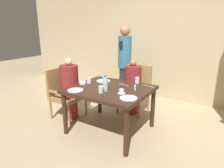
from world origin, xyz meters
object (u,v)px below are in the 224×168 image
at_px(plate_main_right, 128,98).
at_px(bowl_small, 83,83).
at_px(plate_main_left, 103,81).
at_px(water_bottle, 105,84).
at_px(glass_tall_mid, 101,89).
at_px(glass_tall_far, 89,80).
at_px(chair_left_side, 64,92).
at_px(diner_in_far_chair, 132,86).
at_px(chair_far_side, 136,87).
at_px(standing_host, 125,62).
at_px(plate_dessert_center, 75,90).
at_px(diner_in_left_chair, 70,88).
at_px(teacup_with_saucer, 122,92).
at_px(glass_tall_near, 137,80).

relative_size(plate_main_right, bowl_small, 2.18).
height_order(plate_main_left, water_bottle, water_bottle).
xyz_separation_m(glass_tall_mid, glass_tall_far, (-0.45, 0.30, 0.00)).
bearing_deg(chair_left_side, water_bottle, -8.88).
relative_size(diner_in_far_chair, water_bottle, 4.54).
xyz_separation_m(chair_left_side, chair_far_side, (1.00, 0.93, 0.00)).
bearing_deg(diner_in_far_chair, plate_main_right, -66.52).
bearing_deg(chair_left_side, glass_tall_far, 3.34).
bearing_deg(standing_host, glass_tall_mid, -73.88).
height_order(plate_main_right, glass_tall_mid, glass_tall_mid).
bearing_deg(chair_far_side, bowl_small, -116.82).
relative_size(plate_dessert_center, water_bottle, 1.01).
distance_m(plate_main_left, plate_dessert_center, 0.65).
bearing_deg(diner_in_far_chair, standing_host, 132.52).
relative_size(diner_in_left_chair, water_bottle, 4.80).
relative_size(teacup_with_saucer, water_bottle, 0.48).
height_order(bowl_small, glass_tall_mid, glass_tall_mid).
relative_size(chair_left_side, glass_tall_mid, 9.07).
bearing_deg(chair_left_side, diner_in_left_chair, 0.00).
bearing_deg(standing_host, chair_left_side, -114.66).
xyz_separation_m(diner_in_left_chair, glass_tall_mid, (0.87, -0.27, 0.20)).
height_order(chair_left_side, chair_far_side, same).
distance_m(diner_in_left_chair, chair_far_side, 1.27).
bearing_deg(plate_main_left, water_bottle, -52.56).
relative_size(glass_tall_near, glass_tall_mid, 1.00).
xyz_separation_m(glass_tall_near, glass_tall_mid, (-0.23, -0.74, 0.00)).
distance_m(standing_host, glass_tall_mid, 1.59).
xyz_separation_m(chair_left_side, water_bottle, (1.02, -0.16, 0.35)).
bearing_deg(glass_tall_near, diner_in_far_chair, 126.96).
bearing_deg(glass_tall_near, bowl_small, -144.71).
distance_m(chair_left_side, water_bottle, 1.09).
height_order(plate_main_right, glass_tall_far, glass_tall_far).
distance_m(plate_main_right, water_bottle, 0.47).
bearing_deg(glass_tall_far, bowl_small, -124.35).
relative_size(plate_main_left, bowl_small, 2.18).
xyz_separation_m(diner_in_left_chair, bowl_small, (0.36, -0.06, 0.17)).
xyz_separation_m(plate_dessert_center, glass_tall_far, (-0.07, 0.42, 0.04)).
height_order(diner_in_left_chair, plate_main_left, diner_in_left_chair).
height_order(standing_host, glass_tall_far, standing_host).
bearing_deg(diner_in_far_chair, glass_tall_far, -120.15).
distance_m(plate_main_left, glass_tall_far, 0.27).
xyz_separation_m(chair_far_side, plate_dessert_center, (-0.37, -1.32, 0.25)).
distance_m(teacup_with_saucer, glass_tall_far, 0.74).
bearing_deg(teacup_with_saucer, chair_left_side, 173.87).
relative_size(chair_far_side, plate_main_right, 3.88).
bearing_deg(water_bottle, plate_main_left, 127.44).
xyz_separation_m(diner_in_left_chair, plate_main_left, (0.55, 0.26, 0.16)).
bearing_deg(plate_dessert_center, glass_tall_far, 99.17).
relative_size(chair_left_side, teacup_with_saucer, 8.20).
distance_m(diner_in_left_chair, water_bottle, 0.93).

